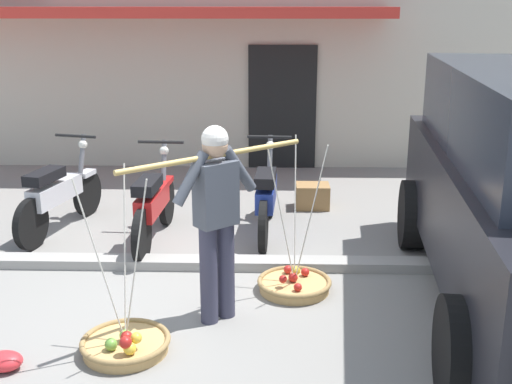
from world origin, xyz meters
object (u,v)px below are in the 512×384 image
at_px(motorcycle_second_in_row, 154,205).
at_px(motorcycle_third_in_row, 267,197).
at_px(motorcycle_nearest_shop, 59,195).
at_px(fruit_vendor, 216,211).
at_px(fruit_basket_right_side, 126,343).
at_px(wooden_crate, 313,196).
at_px(plastic_litter_bag, 4,361).
at_px(fruit_basket_left_side, 294,283).

height_order(motorcycle_second_in_row, motorcycle_third_in_row, same).
relative_size(motorcycle_nearest_shop, motorcycle_third_in_row, 0.98).
height_order(fruit_vendor, fruit_basket_right_side, fruit_vendor).
relative_size(fruit_basket_right_side, wooden_crate, 3.30).
xyz_separation_m(fruit_vendor, fruit_basket_right_side, (-0.68, -0.58, -0.90)).
bearing_deg(wooden_crate, motorcycle_second_in_row, -144.24).
height_order(motorcycle_second_in_row, plastic_litter_bag, motorcycle_second_in_row).
xyz_separation_m(fruit_basket_left_side, fruit_basket_right_side, (-1.35, -1.15, 0.00)).
relative_size(fruit_vendor, wooden_crate, 3.85).
height_order(fruit_vendor, motorcycle_nearest_shop, fruit_vendor).
xyz_separation_m(fruit_vendor, plastic_litter_bag, (-1.53, -0.85, -0.91)).
height_order(motorcycle_nearest_shop, plastic_litter_bag, motorcycle_nearest_shop).
bearing_deg(plastic_litter_bag, motorcycle_second_in_row, 76.19).
xyz_separation_m(motorcycle_third_in_row, plastic_litter_bag, (-1.92, -2.99, -0.38)).
bearing_deg(motorcycle_third_in_row, fruit_basket_left_side, -79.85).
distance_m(fruit_basket_right_side, plastic_litter_bag, 0.89).
height_order(fruit_basket_right_side, motorcycle_nearest_shop, fruit_basket_right_side).
distance_m(fruit_basket_right_side, motorcycle_nearest_shop, 3.08).
height_order(motorcycle_nearest_shop, motorcycle_third_in_row, same).
distance_m(fruit_basket_left_side, motorcycle_third_in_row, 1.64).
relative_size(motorcycle_second_in_row, plastic_litter_bag, 6.51).
xyz_separation_m(motorcycle_nearest_shop, motorcycle_third_in_row, (2.46, -0.00, 0.00)).
height_order(fruit_vendor, wooden_crate, fruit_vendor).
relative_size(motorcycle_nearest_shop, plastic_litter_bag, 6.39).
relative_size(fruit_basket_left_side, motorcycle_second_in_row, 0.80).
height_order(motorcycle_nearest_shop, motorcycle_second_in_row, same).
distance_m(fruit_basket_left_side, motorcycle_second_in_row, 2.02).
bearing_deg(motorcycle_second_in_row, fruit_vendor, -64.22).
bearing_deg(motorcycle_second_in_row, fruit_basket_right_side, -85.28).
bearing_deg(motorcycle_second_in_row, fruit_basket_left_side, -38.54).
distance_m(motorcycle_nearest_shop, motorcycle_second_in_row, 1.24).
relative_size(fruit_vendor, fruit_basket_right_side, 1.17).
distance_m(motorcycle_third_in_row, plastic_litter_bag, 3.58).
height_order(motorcycle_third_in_row, plastic_litter_bag, motorcycle_third_in_row).
height_order(plastic_litter_bag, wooden_crate, wooden_crate).
xyz_separation_m(fruit_basket_right_side, motorcycle_third_in_row, (1.07, 2.72, 0.38)).
height_order(fruit_vendor, plastic_litter_bag, fruit_vendor).
relative_size(fruit_vendor, motorcycle_second_in_row, 0.93).
xyz_separation_m(fruit_basket_right_side, plastic_litter_bag, (-0.85, -0.27, -0.01)).
bearing_deg(fruit_basket_right_side, motorcycle_third_in_row, 68.49).
xyz_separation_m(motorcycle_second_in_row, motorcycle_third_in_row, (1.27, 0.33, 0.00)).
bearing_deg(fruit_basket_right_side, wooden_crate, 65.85).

